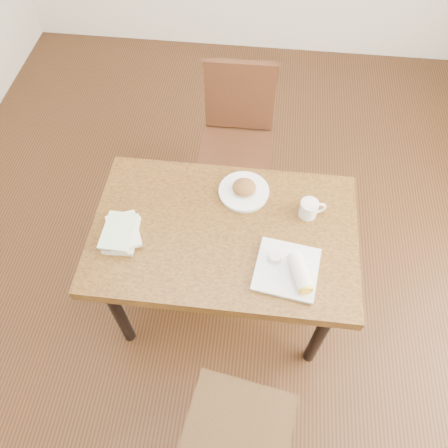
# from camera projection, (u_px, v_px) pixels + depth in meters

# --- Properties ---
(ground) EXTENTS (4.00, 5.00, 0.01)m
(ground) POSITION_uv_depth(u_px,v_px,m) (224.00, 300.00, 2.58)
(ground) COLOR #472814
(ground) RESTS_ON ground
(room_walls) EXTENTS (4.02, 5.02, 2.80)m
(room_walls) POSITION_uv_depth(u_px,v_px,m) (224.00, 58.00, 1.22)
(room_walls) COLOR white
(room_walls) RESTS_ON ground
(table) EXTENTS (1.19, 0.76, 0.75)m
(table) POSITION_uv_depth(u_px,v_px,m) (224.00, 241.00, 2.02)
(table) COLOR brown
(table) RESTS_ON ground
(chair_far) EXTENTS (0.43, 0.43, 0.95)m
(chair_far) POSITION_uv_depth(u_px,v_px,m) (237.00, 133.00, 2.58)
(chair_far) COLOR #452213
(chair_far) RESTS_ON ground
(plate_scone) EXTENTS (0.24, 0.24, 0.08)m
(plate_scone) POSITION_uv_depth(u_px,v_px,m) (244.00, 190.00, 2.05)
(plate_scone) COLOR white
(plate_scone) RESTS_ON table
(coffee_mug) EXTENTS (0.12, 0.08, 0.08)m
(coffee_mug) POSITION_uv_depth(u_px,v_px,m) (310.00, 208.00, 1.96)
(coffee_mug) COLOR white
(coffee_mug) RESTS_ON table
(plate_burrito) EXTENTS (0.29, 0.29, 0.09)m
(plate_burrito) POSITION_uv_depth(u_px,v_px,m) (291.00, 270.00, 1.81)
(plate_burrito) COLOR white
(plate_burrito) RESTS_ON table
(book_stack) EXTENTS (0.20, 0.23, 0.05)m
(book_stack) POSITION_uv_depth(u_px,v_px,m) (121.00, 233.00, 1.91)
(book_stack) COLOR white
(book_stack) RESTS_ON table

